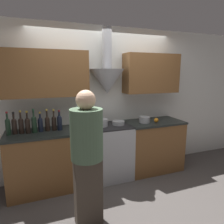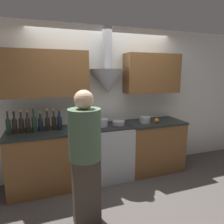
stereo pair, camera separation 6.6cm
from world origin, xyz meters
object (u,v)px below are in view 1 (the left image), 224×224
at_px(wine_bottle_2, 21,125).
at_px(wine_bottle_5, 40,124).
at_px(wine_bottle_3, 28,124).
at_px(wine_bottle_8, 60,122).
at_px(wine_bottle_4, 34,123).
at_px(wine_bottle_6, 47,123).
at_px(wine_bottle_0, 8,126).
at_px(mixing_bowl, 118,123).
at_px(saucepan, 144,120).
at_px(orange_fruit, 156,120).
at_px(person_foreground_left, 87,155).
at_px(stock_pot, 101,123).
at_px(stove_range, 110,151).
at_px(wine_bottle_7, 54,122).
at_px(wine_bottle_1, 14,125).

relative_size(wine_bottle_2, wine_bottle_5, 1.13).
height_order(wine_bottle_3, wine_bottle_8, wine_bottle_3).
relative_size(wine_bottle_4, wine_bottle_6, 1.07).
height_order(wine_bottle_0, wine_bottle_2, wine_bottle_2).
bearing_deg(mixing_bowl, wine_bottle_2, 178.92).
relative_size(mixing_bowl, saucepan, 1.07).
xyz_separation_m(orange_fruit, person_foreground_left, (-1.48, -0.88, -0.08)).
xyz_separation_m(stock_pot, orange_fruit, (1.00, -0.10, -0.02)).
distance_m(wine_bottle_0, stock_pot, 1.39).
height_order(stove_range, person_foreground_left, person_foreground_left).
height_order(wine_bottle_3, person_foreground_left, person_foreground_left).
relative_size(wine_bottle_8, stock_pot, 1.46).
distance_m(mixing_bowl, person_foreground_left, 1.25).
distance_m(wine_bottle_5, person_foreground_left, 1.12).
height_order(wine_bottle_0, saucepan, wine_bottle_0).
relative_size(wine_bottle_0, wine_bottle_8, 1.08).
relative_size(wine_bottle_4, saucepan, 1.85).
xyz_separation_m(wine_bottle_0, wine_bottle_3, (0.26, 0.00, -0.01)).
height_order(wine_bottle_8, saucepan, wine_bottle_8).
relative_size(wine_bottle_4, wine_bottle_8, 1.13).
height_order(wine_bottle_0, wine_bottle_3, wine_bottle_0).
xyz_separation_m(wine_bottle_7, person_foreground_left, (0.28, -1.01, -0.17)).
xyz_separation_m(wine_bottle_1, orange_fruit, (2.31, -0.13, -0.09)).
bearing_deg(wine_bottle_3, saucepan, -1.25).
bearing_deg(stock_pot, wine_bottle_7, 177.57).
xyz_separation_m(wine_bottle_1, wine_bottle_3, (0.18, -0.02, -0.00)).
relative_size(wine_bottle_2, person_foreground_left, 0.21).
bearing_deg(wine_bottle_4, wine_bottle_2, 174.19).
height_order(wine_bottle_2, wine_bottle_6, wine_bottle_2).
height_order(wine_bottle_8, stock_pot, wine_bottle_8).
distance_m(wine_bottle_2, stock_pot, 1.22).
height_order(wine_bottle_5, person_foreground_left, person_foreground_left).
bearing_deg(orange_fruit, mixing_bowl, 172.43).
distance_m(wine_bottle_5, saucepan, 1.75).
height_order(wine_bottle_3, wine_bottle_7, wine_bottle_3).
relative_size(wine_bottle_5, stock_pot, 1.40).
relative_size(stove_range, wine_bottle_3, 2.81).
bearing_deg(wine_bottle_0, mixing_bowl, -0.38).
relative_size(wine_bottle_0, wine_bottle_7, 1.04).
distance_m(wine_bottle_2, wine_bottle_6, 0.37).
height_order(wine_bottle_1, mixing_bowl, wine_bottle_1).
relative_size(stove_range, person_foreground_left, 0.57).
bearing_deg(stock_pot, wine_bottle_0, 179.69).
bearing_deg(wine_bottle_3, stove_range, -0.36).
distance_m(wine_bottle_6, wine_bottle_8, 0.18).
distance_m(wine_bottle_1, stock_pot, 1.31).
bearing_deg(person_foreground_left, orange_fruit, 30.76).
xyz_separation_m(wine_bottle_0, saucepan, (2.19, -0.04, -0.08)).
height_order(stove_range, wine_bottle_5, wine_bottle_5).
bearing_deg(orange_fruit, wine_bottle_7, 175.82).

